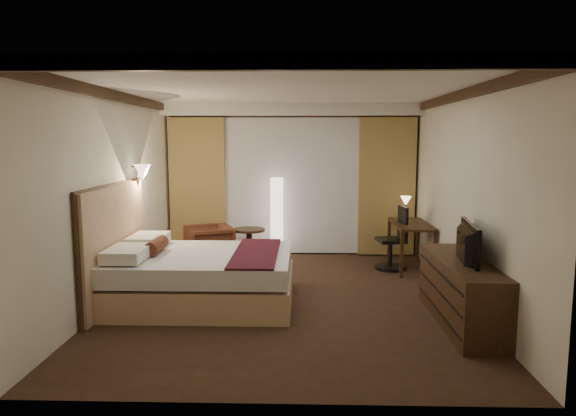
{
  "coord_description": "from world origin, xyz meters",
  "views": [
    {
      "loc": [
        0.2,
        -6.57,
        2.07
      ],
      "look_at": [
        0.0,
        0.4,
        1.15
      ],
      "focal_mm": 32.0,
      "sensor_mm": 36.0,
      "label": 1
    }
  ],
  "objects_px": {
    "armchair": "(209,244)",
    "television": "(461,236)",
    "side_table": "(249,246)",
    "dresser": "(461,292)",
    "floor_lamp": "(277,218)",
    "desk": "(410,246)",
    "office_chair": "(391,238)",
    "bed": "(204,277)"
  },
  "relations": [
    {
      "from": "armchair",
      "to": "television",
      "type": "bearing_deg",
      "value": 30.41
    },
    {
      "from": "side_table",
      "to": "dresser",
      "type": "distance_m",
      "value": 3.89
    },
    {
      "from": "floor_lamp",
      "to": "dresser",
      "type": "distance_m",
      "value": 3.93
    },
    {
      "from": "desk",
      "to": "office_chair",
      "type": "relative_size",
      "value": 1.22
    },
    {
      "from": "floor_lamp",
      "to": "desk",
      "type": "relative_size",
      "value": 1.15
    },
    {
      "from": "desk",
      "to": "dresser",
      "type": "xyz_separation_m",
      "value": [
        0.05,
        -2.52,
        -0.01
      ]
    },
    {
      "from": "armchair",
      "to": "side_table",
      "type": "bearing_deg",
      "value": 87.16
    },
    {
      "from": "armchair",
      "to": "office_chair",
      "type": "height_order",
      "value": "office_chair"
    },
    {
      "from": "side_table",
      "to": "television",
      "type": "bearing_deg",
      "value": -46.39
    },
    {
      "from": "dresser",
      "to": "floor_lamp",
      "type": "bearing_deg",
      "value": 125.12
    },
    {
      "from": "armchair",
      "to": "side_table",
      "type": "height_order",
      "value": "armchair"
    },
    {
      "from": "armchair",
      "to": "floor_lamp",
      "type": "bearing_deg",
      "value": 97.6
    },
    {
      "from": "office_chair",
      "to": "bed",
      "type": "bearing_deg",
      "value": -155.46
    },
    {
      "from": "desk",
      "to": "television",
      "type": "relative_size",
      "value": 1.28
    },
    {
      "from": "armchair",
      "to": "office_chair",
      "type": "distance_m",
      "value": 2.98
    },
    {
      "from": "armchair",
      "to": "dresser",
      "type": "height_order",
      "value": "armchair"
    },
    {
      "from": "television",
      "to": "dresser",
      "type": "bearing_deg",
      "value": -82.11
    },
    {
      "from": "side_table",
      "to": "office_chair",
      "type": "bearing_deg",
      "value": -8.25
    },
    {
      "from": "side_table",
      "to": "dresser",
      "type": "bearing_deg",
      "value": -46.07
    },
    {
      "from": "dresser",
      "to": "television",
      "type": "height_order",
      "value": "television"
    },
    {
      "from": "side_table",
      "to": "television",
      "type": "height_order",
      "value": "television"
    },
    {
      "from": "bed",
      "to": "office_chair",
      "type": "bearing_deg",
      "value": 33.48
    },
    {
      "from": "floor_lamp",
      "to": "television",
      "type": "distance_m",
      "value": 3.91
    },
    {
      "from": "desk",
      "to": "television",
      "type": "height_order",
      "value": "television"
    },
    {
      "from": "television",
      "to": "armchair",
      "type": "bearing_deg",
      "value": 60.04
    },
    {
      "from": "armchair",
      "to": "floor_lamp",
      "type": "xyz_separation_m",
      "value": [
        1.1,
        0.62,
        0.34
      ]
    },
    {
      "from": "floor_lamp",
      "to": "television",
      "type": "bearing_deg",
      "value": -55.24
    },
    {
      "from": "office_chair",
      "to": "television",
      "type": "distance_m",
      "value": 2.54
    },
    {
      "from": "side_table",
      "to": "dresser",
      "type": "xyz_separation_m",
      "value": [
        2.7,
        -2.8,
        0.07
      ]
    },
    {
      "from": "television",
      "to": "side_table",
      "type": "bearing_deg",
      "value": 51.5
    },
    {
      "from": "armchair",
      "to": "dresser",
      "type": "xyz_separation_m",
      "value": [
        3.35,
        -2.58,
        -0.01
      ]
    },
    {
      "from": "armchair",
      "to": "office_chair",
      "type": "xyz_separation_m",
      "value": [
        2.98,
        -0.11,
        0.14
      ]
    },
    {
      "from": "armchair",
      "to": "television",
      "type": "relative_size",
      "value": 0.77
    },
    {
      "from": "floor_lamp",
      "to": "dresser",
      "type": "relative_size",
      "value": 0.76
    },
    {
      "from": "floor_lamp",
      "to": "dresser",
      "type": "bearing_deg",
      "value": -54.88
    },
    {
      "from": "side_table",
      "to": "office_chair",
      "type": "height_order",
      "value": "office_chair"
    },
    {
      "from": "armchair",
      "to": "dresser",
      "type": "bearing_deg",
      "value": 30.65
    },
    {
      "from": "bed",
      "to": "armchair",
      "type": "distance_m",
      "value": 1.91
    },
    {
      "from": "armchair",
      "to": "television",
      "type": "height_order",
      "value": "television"
    },
    {
      "from": "office_chair",
      "to": "armchair",
      "type": "bearing_deg",
      "value": 168.86
    },
    {
      "from": "side_table",
      "to": "desk",
      "type": "distance_m",
      "value": 2.67
    },
    {
      "from": "side_table",
      "to": "floor_lamp",
      "type": "xyz_separation_m",
      "value": [
        0.45,
        0.4,
        0.42
      ]
    }
  ]
}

